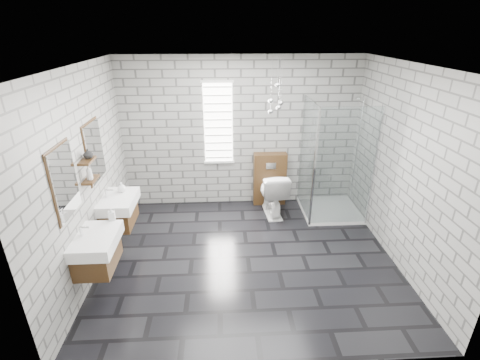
{
  "coord_description": "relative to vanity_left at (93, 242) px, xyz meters",
  "views": [
    {
      "loc": [
        -0.35,
        -4.2,
        3.12
      ],
      "look_at": [
        -0.1,
        0.35,
        1.09
      ],
      "focal_mm": 26.0,
      "sensor_mm": 36.0,
      "label": 1
    }
  ],
  "objects": [
    {
      "name": "floor",
      "position": [
        1.91,
        0.62,
        -0.77
      ],
      "size": [
        4.2,
        3.6,
        0.02
      ],
      "primitive_type": "cube",
      "color": "black",
      "rests_on": "ground"
    },
    {
      "name": "ceiling",
      "position": [
        1.91,
        0.62,
        1.95
      ],
      "size": [
        4.2,
        3.6,
        0.02
      ],
      "primitive_type": "cube",
      "color": "white",
      "rests_on": "wall_back"
    },
    {
      "name": "wall_back",
      "position": [
        1.91,
        2.43,
        0.59
      ],
      "size": [
        4.2,
        0.02,
        2.7
      ],
      "primitive_type": "cube",
      "color": "gray",
      "rests_on": "floor"
    },
    {
      "name": "wall_front",
      "position": [
        1.91,
        -1.19,
        0.59
      ],
      "size": [
        4.2,
        0.02,
        2.7
      ],
      "primitive_type": "cube",
      "color": "gray",
      "rests_on": "floor"
    },
    {
      "name": "wall_left",
      "position": [
        -0.2,
        0.62,
        0.59
      ],
      "size": [
        0.02,
        3.6,
        2.7
      ],
      "primitive_type": "cube",
      "color": "gray",
      "rests_on": "floor"
    },
    {
      "name": "wall_right",
      "position": [
        4.02,
        0.62,
        0.59
      ],
      "size": [
        0.02,
        3.6,
        2.7
      ],
      "primitive_type": "cube",
      "color": "gray",
      "rests_on": "floor"
    },
    {
      "name": "vanity_left",
      "position": [
        0.0,
        0.0,
        0.0
      ],
      "size": [
        0.47,
        0.7,
        1.57
      ],
      "color": "#472E16",
      "rests_on": "wall_left"
    },
    {
      "name": "vanity_right",
      "position": [
        0.0,
        1.01,
        0.0
      ],
      "size": [
        0.47,
        0.7,
        1.57
      ],
      "color": "#472E16",
      "rests_on": "wall_left"
    },
    {
      "name": "shelf_lower",
      "position": [
        -0.12,
        0.57,
        0.56
      ],
      "size": [
        0.14,
        0.3,
        0.03
      ],
      "primitive_type": "cube",
      "color": "#472E16",
      "rests_on": "wall_left"
    },
    {
      "name": "shelf_upper",
      "position": [
        -0.12,
        0.57,
        0.82
      ],
      "size": [
        0.14,
        0.3,
        0.03
      ],
      "primitive_type": "cube",
      "color": "#472E16",
      "rests_on": "wall_left"
    },
    {
      "name": "window",
      "position": [
        1.51,
        2.41,
        0.79
      ],
      "size": [
        0.56,
        0.05,
        1.48
      ],
      "color": "white",
      "rests_on": "wall_back"
    },
    {
      "name": "cistern_panel",
      "position": [
        2.44,
        2.32,
        -0.26
      ],
      "size": [
        0.6,
        0.2,
        1.0
      ],
      "primitive_type": "cube",
      "color": "#472E16",
      "rests_on": "floor"
    },
    {
      "name": "flush_plate",
      "position": [
        2.44,
        2.22,
        0.04
      ],
      "size": [
        0.18,
        0.01,
        0.12
      ],
      "primitive_type": "cube",
      "color": "silver",
      "rests_on": "cistern_panel"
    },
    {
      "name": "shower_enclosure",
      "position": [
        3.41,
        1.81,
        -0.25
      ],
      "size": [
        1.0,
        1.0,
        2.03
      ],
      "color": "white",
      "rests_on": "floor"
    },
    {
      "name": "pendant_cluster",
      "position": [
        2.44,
        2.0,
        1.26
      ],
      "size": [
        0.27,
        0.21,
        0.91
      ],
      "color": "silver",
      "rests_on": "ceiling"
    },
    {
      "name": "toilet",
      "position": [
        2.44,
        1.93,
        -0.35
      ],
      "size": [
        0.52,
        0.83,
        0.81
      ],
      "primitive_type": "imported",
      "rotation": [
        0.0,
        0.0,
        3.22
      ],
      "color": "white",
      "rests_on": "floor"
    },
    {
      "name": "soap_bottle_a",
      "position": [
        0.14,
        0.36,
        0.18
      ],
      "size": [
        0.09,
        0.1,
        0.17
      ],
      "primitive_type": "imported",
      "rotation": [
        0.0,
        0.0,
        0.23
      ],
      "color": "#B2B2B2",
      "rests_on": "vanity_left"
    },
    {
      "name": "soap_bottle_b",
      "position": [
        0.06,
        1.18,
        0.17
      ],
      "size": [
        0.13,
        0.13,
        0.15
      ],
      "primitive_type": "imported",
      "rotation": [
        0.0,
        0.0,
        -0.04
      ],
      "color": "#B2B2B2",
      "rests_on": "vanity_right"
    },
    {
      "name": "soap_bottle_c",
      "position": [
        -0.11,
        0.54,
        0.68
      ],
      "size": [
        0.1,
        0.1,
        0.2
      ],
      "primitive_type": "imported",
      "rotation": [
        0.0,
        0.0,
        -0.41
      ],
      "color": "#B2B2B2",
      "rests_on": "shelf_lower"
    },
    {
      "name": "vase",
      "position": [
        -0.11,
        0.62,
        0.9
      ],
      "size": [
        0.13,
        0.13,
        0.12
      ],
      "primitive_type": "imported",
      "rotation": [
        0.0,
        0.0,
        0.07
      ],
      "color": "#B2B2B2",
      "rests_on": "shelf_upper"
    }
  ]
}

